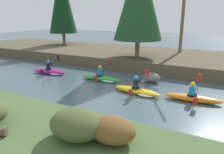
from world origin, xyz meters
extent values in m
plane|color=#425660|center=(0.00, 0.00, 0.00)|extent=(90.00, 90.00, 0.00)
cube|color=brown|center=(0.00, 9.48, 0.44)|extent=(44.00, 8.20, 0.88)
cylinder|color=#7A664C|center=(-12.84, 10.98, 1.52)|extent=(0.36, 0.36, 1.28)
cone|color=#0F3319|center=(-12.84, 10.98, 5.77)|extent=(3.10, 3.10, 7.22)
cylinder|color=#7A664C|center=(-2.34, 7.29, 1.57)|extent=(0.36, 0.36, 1.37)
cylinder|color=brown|center=(0.26, 11.29, 3.85)|extent=(0.28, 0.28, 5.93)
ellipsoid|color=#4C562D|center=(0.60, -4.75, 1.25)|extent=(1.54, 1.28, 0.83)
ellipsoid|color=brown|center=(1.55, -4.46, 1.18)|extent=(1.27, 1.06, 0.69)
ellipsoid|color=orange|center=(2.80, 1.68, 0.17)|extent=(2.73, 0.76, 0.34)
cone|color=orange|center=(4.04, 1.75, 0.19)|extent=(0.36, 0.22, 0.20)
cylinder|color=black|center=(2.75, 1.68, 0.31)|extent=(0.51, 0.51, 0.08)
cylinder|color=#1984CC|center=(2.75, 1.68, 0.56)|extent=(0.32, 0.32, 0.42)
sphere|color=yellow|center=(2.75, 1.68, 0.89)|extent=(0.24, 0.24, 0.23)
cylinder|color=#1984CC|center=(2.83, 1.92, 0.65)|extent=(0.10, 0.23, 0.35)
cylinder|color=#1984CC|center=(2.86, 1.45, 0.65)|extent=(0.10, 0.23, 0.35)
cylinder|color=black|center=(2.98, 1.69, 0.69)|extent=(0.15, 1.91, 0.65)
cube|color=red|center=(2.92, 2.64, 1.00)|extent=(0.21, 0.17, 0.41)
cube|color=red|center=(3.03, 0.74, 0.38)|extent=(0.21, 0.17, 0.41)
ellipsoid|color=yellow|center=(-0.05, 1.43, 0.17)|extent=(2.75, 0.89, 0.34)
cone|color=yellow|center=(1.18, 1.29, 0.19)|extent=(0.37, 0.24, 0.20)
cylinder|color=black|center=(-0.10, 1.44, 0.31)|extent=(0.53, 0.53, 0.08)
cylinder|color=black|center=(-0.10, 1.44, 0.56)|extent=(0.33, 0.33, 0.42)
sphere|color=#1E89D1|center=(-0.10, 1.44, 0.89)|extent=(0.25, 0.25, 0.23)
cylinder|color=black|center=(0.02, 1.66, 0.65)|extent=(0.11, 0.23, 0.35)
cylinder|color=black|center=(-0.03, 1.19, 0.65)|extent=(0.11, 0.23, 0.35)
cylinder|color=black|center=(0.13, 1.41, 0.69)|extent=(0.25, 1.91, 0.65)
cube|color=red|center=(0.23, 2.36, 1.00)|extent=(0.22, 0.18, 0.41)
cube|color=red|center=(0.02, 0.47, 0.38)|extent=(0.22, 0.18, 0.41)
ellipsoid|color=white|center=(0.49, 1.37, 0.09)|extent=(1.17, 0.82, 0.18)
ellipsoid|color=green|center=(-3.04, 2.69, 0.17)|extent=(2.71, 0.63, 0.34)
cone|color=green|center=(-1.79, 2.70, 0.19)|extent=(0.35, 0.20, 0.20)
cylinder|color=black|center=(-3.09, 2.69, 0.31)|extent=(0.48, 0.48, 0.08)
cylinder|color=#1984CC|center=(-3.09, 2.69, 0.56)|extent=(0.30, 0.30, 0.42)
sphere|color=yellow|center=(-3.09, 2.69, 0.89)|extent=(0.23, 0.23, 0.23)
cylinder|color=#1984CC|center=(-2.99, 2.93, 0.65)|extent=(0.09, 0.23, 0.35)
cylinder|color=#1984CC|center=(-2.98, 2.45, 0.65)|extent=(0.09, 0.23, 0.35)
cylinder|color=black|center=(-2.86, 2.69, 0.69)|extent=(0.05, 1.91, 0.65)
cube|color=red|center=(-2.86, 3.65, 1.00)|extent=(0.20, 0.16, 0.41)
cube|color=red|center=(-2.85, 1.74, 0.38)|extent=(0.20, 0.16, 0.41)
ellipsoid|color=white|center=(-2.49, 2.70, 0.09)|extent=(1.11, 0.71, 0.18)
ellipsoid|color=#C61999|center=(-7.22, 2.41, 0.17)|extent=(2.75, 0.87, 0.34)
cone|color=#C61999|center=(-5.98, 2.54, 0.19)|extent=(0.37, 0.23, 0.20)
cylinder|color=black|center=(-7.27, 2.41, 0.31)|extent=(0.53, 0.53, 0.08)
cylinder|color=black|center=(-7.27, 2.41, 0.56)|extent=(0.33, 0.33, 0.42)
sphere|color=#1E89D1|center=(-7.27, 2.41, 0.89)|extent=(0.25, 0.25, 0.23)
cylinder|color=black|center=(-7.19, 2.66, 0.65)|extent=(0.11, 0.23, 0.35)
cylinder|color=black|center=(-7.14, 2.18, 0.65)|extent=(0.11, 0.23, 0.35)
cylinder|color=black|center=(-7.04, 2.43, 0.69)|extent=(0.23, 1.91, 0.65)
cube|color=black|center=(-7.13, 3.38, 1.00)|extent=(0.21, 0.18, 0.41)
cube|color=black|center=(-6.94, 1.48, 0.38)|extent=(0.21, 0.18, 0.41)
ellipsoid|color=white|center=(-6.67, 2.47, 0.09)|extent=(1.16, 0.81, 0.18)
ellipsoid|color=slate|center=(0.01, 3.88, 0.30)|extent=(1.07, 0.84, 0.61)
camera|label=1|loc=(3.94, -9.05, 4.09)|focal=35.00mm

